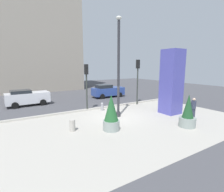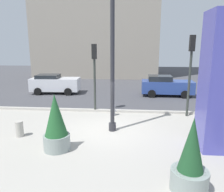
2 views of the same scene
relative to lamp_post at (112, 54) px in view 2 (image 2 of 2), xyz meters
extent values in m
plane|color=#47474C|center=(-0.27, 4.04, -3.80)|extent=(60.00, 60.00, 0.00)
cube|color=#ADA89E|center=(-0.27, -1.96, -3.80)|extent=(18.00, 10.00, 0.02)
cube|color=#B7B2A8|center=(-0.27, 3.16, -3.72)|extent=(18.00, 0.24, 0.16)
cylinder|color=#2D2D33|center=(0.00, 0.00, -3.60)|extent=(0.36, 0.36, 0.40)
cylinder|color=#2D2D33|center=(0.00, 0.00, -0.07)|extent=(0.20, 0.20, 7.46)
cube|color=#4C4CAD|center=(4.45, -1.53, -1.06)|extent=(1.46, 1.46, 5.47)
cylinder|color=gray|center=(2.64, -4.48, -3.47)|extent=(1.09, 1.09, 0.66)
cylinder|color=#382819|center=(2.64, -4.48, -3.16)|extent=(1.01, 1.01, 0.04)
cone|color=#1E4C28|center=(2.64, -4.48, -2.34)|extent=(0.75, 0.75, 1.60)
cylinder|color=gray|center=(-2.08, -2.27, -3.47)|extent=(1.07, 1.07, 0.66)
cylinder|color=#382819|center=(-2.08, -2.27, -3.16)|extent=(0.98, 0.98, 0.04)
cone|color=#235B2D|center=(-2.08, -2.27, -2.30)|extent=(0.91, 0.91, 1.68)
cylinder|color=#99999E|center=(-0.16, 2.45, -3.53)|extent=(0.26, 0.26, 0.55)
sphere|color=#99999E|center=(-0.16, 2.45, -3.17)|extent=(0.24, 0.24, 0.24)
cylinder|color=#99999E|center=(0.01, 2.45, -3.50)|extent=(0.12, 0.10, 0.10)
cylinder|color=#B2ADA3|center=(-4.26, -1.10, -3.43)|extent=(0.36, 0.36, 0.75)
cylinder|color=#333833|center=(-1.37, 3.13, -2.12)|extent=(0.14, 0.14, 3.35)
cube|color=black|center=(-1.37, 3.13, 0.00)|extent=(0.28, 0.32, 0.90)
sphere|color=yellow|center=(-1.37, 3.30, -0.27)|extent=(0.18, 0.18, 0.18)
cylinder|color=#333833|center=(4.28, 2.72, -1.88)|extent=(0.14, 0.14, 3.84)
cube|color=black|center=(4.28, 2.72, 0.49)|extent=(0.28, 0.32, 0.90)
sphere|color=green|center=(4.28, 2.89, 0.22)|extent=(0.18, 0.18, 0.18)
cube|color=#2D4793|center=(3.92, 8.23, -3.03)|extent=(4.28, 1.82, 1.00)
cube|color=#1E2328|center=(3.29, 8.25, -2.32)|extent=(1.95, 1.55, 0.42)
cylinder|color=black|center=(5.26, 9.05, -3.48)|extent=(0.65, 0.24, 0.64)
cylinder|color=black|center=(5.21, 7.34, -3.48)|extent=(0.65, 0.24, 0.64)
cylinder|color=black|center=(2.63, 9.12, -3.48)|extent=(0.65, 0.24, 0.64)
cylinder|color=black|center=(2.59, 7.42, -3.48)|extent=(0.65, 0.24, 0.64)
cube|color=silver|center=(-5.76, 8.41, -2.99)|extent=(4.26, 1.91, 1.08)
cube|color=#1E2328|center=(-6.38, 8.38, -2.29)|extent=(1.95, 1.60, 0.31)
cylinder|color=black|center=(-4.50, 9.33, -3.48)|extent=(0.65, 0.25, 0.64)
cylinder|color=black|center=(-4.42, 7.61, -3.48)|extent=(0.65, 0.25, 0.64)
cylinder|color=black|center=(-7.09, 9.21, -3.48)|extent=(0.65, 0.25, 0.64)
cylinder|color=black|center=(-7.01, 7.49, -3.48)|extent=(0.65, 0.25, 0.64)
camera|label=1|loc=(-7.65, -11.30, 0.30)|focal=27.63mm
camera|label=2|loc=(0.89, -10.45, 0.40)|focal=35.69mm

